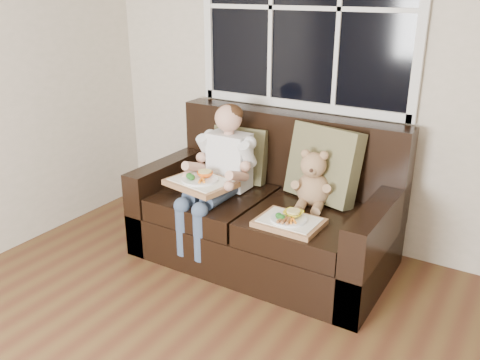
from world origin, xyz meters
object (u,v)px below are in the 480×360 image
Objects in this scene: tray_left at (201,182)px; tray_right at (289,221)px; loveseat at (268,215)px; child at (221,165)px; teddy_bear at (313,183)px.

tray_right is (0.68, -0.05, -0.10)m from tray_left.
child is (-0.30, -0.12, 0.35)m from loveseat.
tray_left is at bearing 176.76° from tray_right.
loveseat is at bearing 170.27° from teddy_bear.
child is 0.68m from tray_right.
teddy_bear is 0.82× the size of tray_left.
teddy_bear is at bearing 3.40° from loveseat.
tray_right is at bearing 5.96° from tray_left.
tray_left is 0.69m from tray_right.
tray_right is (0.01, -0.35, -0.13)m from teddy_bear.
child is at bearing 79.26° from tray_left.
tray_left is at bearing -169.21° from teddy_bear.
child is 0.19m from tray_left.
tray_left is at bearing -142.18° from loveseat.
teddy_bear reaches higher than tray_right.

